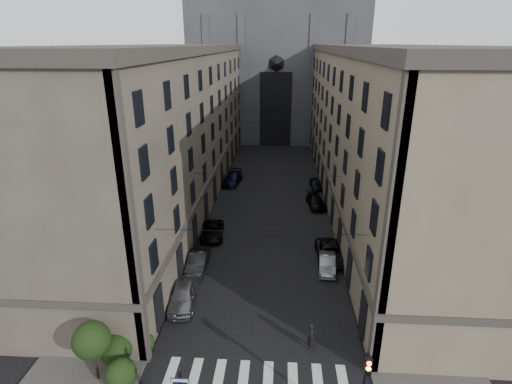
% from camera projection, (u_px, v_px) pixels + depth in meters
% --- Properties ---
extents(sidewalk_left, '(7.00, 80.00, 0.15)m').
position_uv_depth(sidewalk_left, '(193.00, 194.00, 53.60)').
color(sidewalk_left, '#383533').
rests_on(sidewalk_left, ground).
extents(sidewalk_right, '(7.00, 80.00, 0.15)m').
position_uv_depth(sidewalk_right, '(351.00, 197.00, 52.34)').
color(sidewalk_right, '#383533').
rests_on(sidewalk_right, ground).
extents(zebra_crossing, '(11.00, 3.20, 0.01)m').
position_uv_depth(zebra_crossing, '(256.00, 381.00, 24.03)').
color(zebra_crossing, beige).
rests_on(zebra_crossing, ground).
extents(building_left, '(13.60, 60.60, 18.85)m').
position_uv_depth(building_left, '(166.00, 125.00, 50.53)').
color(building_left, '#463E36').
rests_on(building_left, ground).
extents(building_right, '(13.60, 60.60, 18.85)m').
position_uv_depth(building_right, '(381.00, 128.00, 48.91)').
color(building_right, brown).
rests_on(building_right, ground).
extents(gothic_tower, '(35.00, 23.00, 58.00)m').
position_uv_depth(gothic_tower, '(277.00, 49.00, 83.15)').
color(gothic_tower, '#2D2D33').
rests_on(gothic_tower, ground).
extents(shrub_cluster, '(3.90, 4.40, 3.90)m').
position_uv_depth(shrub_cluster, '(111.00, 350.00, 23.93)').
color(shrub_cluster, black).
rests_on(shrub_cluster, sidewalk_left).
extents(tram_wires, '(14.00, 60.00, 0.43)m').
position_uv_depth(tram_wires, '(271.00, 143.00, 50.11)').
color(tram_wires, black).
rests_on(tram_wires, ground).
extents(car_left_near, '(2.34, 4.97, 1.65)m').
position_uv_depth(car_left_near, '(183.00, 295.00, 30.79)').
color(car_left_near, slate).
rests_on(car_left_near, ground).
extents(car_left_midnear, '(1.66, 4.65, 1.53)m').
position_uv_depth(car_left_midnear, '(198.00, 261.00, 35.73)').
color(car_left_midnear, black).
rests_on(car_left_midnear, ground).
extents(car_left_midfar, '(2.73, 5.08, 1.36)m').
position_uv_depth(car_left_midfar, '(212.00, 231.00, 41.63)').
color(car_left_midfar, black).
rests_on(car_left_midfar, ground).
extents(car_left_far, '(2.93, 5.71, 1.59)m').
position_uv_depth(car_left_far, '(232.00, 178.00, 57.39)').
color(car_left_far, black).
rests_on(car_left_far, ground).
extents(car_right_near, '(1.71, 4.14, 1.33)m').
position_uv_depth(car_right_near, '(327.00, 263.00, 35.57)').
color(car_right_near, gray).
rests_on(car_right_near, ground).
extents(car_right_midnear, '(2.54, 5.30, 1.46)m').
position_uv_depth(car_right_midnear, '(330.00, 253.00, 37.21)').
color(car_right_midnear, black).
rests_on(car_right_midnear, ground).
extents(car_right_midfar, '(2.46, 4.92, 1.37)m').
position_uv_depth(car_right_midfar, '(316.00, 201.00, 49.33)').
color(car_right_midfar, black).
rests_on(car_right_midfar, ground).
extents(car_right_far, '(1.83, 3.96, 1.31)m').
position_uv_depth(car_right_far, '(316.00, 184.00, 55.62)').
color(car_right_far, black).
rests_on(car_right_far, ground).
extents(pedestrian, '(0.56, 0.77, 1.95)m').
position_uv_depth(pedestrian, '(311.00, 336.00, 26.28)').
color(pedestrian, black).
rests_on(pedestrian, ground).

